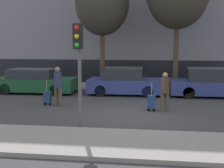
{
  "coord_description": "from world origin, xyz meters",
  "views": [
    {
      "loc": [
        1.0,
        -12.06,
        2.88
      ],
      "look_at": [
        -0.89,
        1.8,
        0.95
      ],
      "focal_mm": 50.0,
      "sensor_mm": 36.0,
      "label": 1
    }
  ],
  "objects_px": {
    "parked_car_0": "(35,82)",
    "trolley_right": "(152,102)",
    "pedestrian_left": "(58,84)",
    "parked_car_2": "(215,84)",
    "traffic_light": "(79,55)",
    "parked_car_1": "(125,82)",
    "bare_tree_down_street": "(102,3)",
    "trolley_left": "(47,97)",
    "pedestrian_right": "(165,89)"
  },
  "relations": [
    {
      "from": "parked_car_2",
      "to": "traffic_light",
      "type": "relative_size",
      "value": 1.37
    },
    {
      "from": "parked_car_2",
      "to": "bare_tree_down_street",
      "type": "relative_size",
      "value": 0.67
    },
    {
      "from": "pedestrian_right",
      "to": "trolley_right",
      "type": "height_order",
      "value": "pedestrian_right"
    },
    {
      "from": "pedestrian_left",
      "to": "traffic_light",
      "type": "xyz_separation_m",
      "value": [
        1.84,
        -3.53,
        1.45
      ]
    },
    {
      "from": "trolley_left",
      "to": "parked_car_2",
      "type": "bearing_deg",
      "value": 22.44
    },
    {
      "from": "parked_car_0",
      "to": "parked_car_1",
      "type": "xyz_separation_m",
      "value": [
        5.02,
        0.19,
        0.04
      ]
    },
    {
      "from": "trolley_left",
      "to": "trolley_right",
      "type": "relative_size",
      "value": 0.97
    },
    {
      "from": "parked_car_0",
      "to": "pedestrian_right",
      "type": "xyz_separation_m",
      "value": [
        7.06,
        -3.68,
        0.27
      ]
    },
    {
      "from": "parked_car_0",
      "to": "trolley_right",
      "type": "relative_size",
      "value": 3.73
    },
    {
      "from": "pedestrian_left",
      "to": "pedestrian_right",
      "type": "distance_m",
      "value": 4.7
    },
    {
      "from": "parked_car_1",
      "to": "bare_tree_down_street",
      "type": "relative_size",
      "value": 0.57
    },
    {
      "from": "parked_car_2",
      "to": "trolley_right",
      "type": "bearing_deg",
      "value": -130.04
    },
    {
      "from": "parked_car_2",
      "to": "trolley_left",
      "type": "xyz_separation_m",
      "value": [
        -7.91,
        -3.27,
        -0.31
      ]
    },
    {
      "from": "pedestrian_left",
      "to": "trolley_right",
      "type": "xyz_separation_m",
      "value": [
        4.14,
        -0.46,
        -0.61
      ]
    },
    {
      "from": "parked_car_0",
      "to": "trolley_right",
      "type": "distance_m",
      "value": 7.54
    },
    {
      "from": "traffic_light",
      "to": "bare_tree_down_street",
      "type": "relative_size",
      "value": 0.49
    },
    {
      "from": "trolley_left",
      "to": "trolley_right",
      "type": "height_order",
      "value": "trolley_right"
    },
    {
      "from": "pedestrian_left",
      "to": "pedestrian_right",
      "type": "bearing_deg",
      "value": 7.82
    },
    {
      "from": "pedestrian_right",
      "to": "trolley_right",
      "type": "distance_m",
      "value": 0.76
    },
    {
      "from": "parked_car_0",
      "to": "traffic_light",
      "type": "distance_m",
      "value": 8.24
    },
    {
      "from": "traffic_light",
      "to": "trolley_right",
      "type": "bearing_deg",
      "value": 53.11
    },
    {
      "from": "pedestrian_right",
      "to": "traffic_light",
      "type": "relative_size",
      "value": 0.47
    },
    {
      "from": "parked_car_1",
      "to": "bare_tree_down_street",
      "type": "xyz_separation_m",
      "value": [
        -1.53,
        1.86,
        4.46
      ]
    },
    {
      "from": "bare_tree_down_street",
      "to": "pedestrian_right",
      "type": "bearing_deg",
      "value": -58.11
    },
    {
      "from": "traffic_light",
      "to": "bare_tree_down_street",
      "type": "xyz_separation_m",
      "value": [
        -0.72,
        8.9,
        2.68
      ]
    },
    {
      "from": "parked_car_2",
      "to": "pedestrian_left",
      "type": "relative_size",
      "value": 2.68
    },
    {
      "from": "pedestrian_left",
      "to": "traffic_light",
      "type": "distance_m",
      "value": 4.24
    },
    {
      "from": "parked_car_1",
      "to": "trolley_left",
      "type": "relative_size",
      "value": 3.38
    },
    {
      "from": "trolley_right",
      "to": "traffic_light",
      "type": "distance_m",
      "value": 4.36
    },
    {
      "from": "parked_car_2",
      "to": "pedestrian_right",
      "type": "bearing_deg",
      "value": -125.65
    },
    {
      "from": "bare_tree_down_street",
      "to": "pedestrian_left",
      "type": "bearing_deg",
      "value": -101.7
    },
    {
      "from": "pedestrian_left",
      "to": "traffic_light",
      "type": "relative_size",
      "value": 0.51
    },
    {
      "from": "trolley_right",
      "to": "pedestrian_left",
      "type": "bearing_deg",
      "value": 173.63
    },
    {
      "from": "parked_car_0",
      "to": "bare_tree_down_street",
      "type": "distance_m",
      "value": 6.05
    },
    {
      "from": "parked_car_2",
      "to": "bare_tree_down_street",
      "type": "bearing_deg",
      "value": 162.38
    },
    {
      "from": "pedestrian_left",
      "to": "trolley_right",
      "type": "distance_m",
      "value": 4.21
    },
    {
      "from": "parked_car_1",
      "to": "pedestrian_left",
      "type": "distance_m",
      "value": 4.4
    },
    {
      "from": "parked_car_2",
      "to": "pedestrian_left",
      "type": "bearing_deg",
      "value": -155.35
    },
    {
      "from": "parked_car_1",
      "to": "parked_car_2",
      "type": "relative_size",
      "value": 0.85
    },
    {
      "from": "pedestrian_left",
      "to": "bare_tree_down_street",
      "type": "height_order",
      "value": "bare_tree_down_street"
    },
    {
      "from": "parked_car_0",
      "to": "trolley_left",
      "type": "bearing_deg",
      "value": -60.06
    },
    {
      "from": "pedestrian_right",
      "to": "traffic_light",
      "type": "xyz_separation_m",
      "value": [
        -2.85,
        -3.17,
        1.54
      ]
    },
    {
      "from": "trolley_left",
      "to": "pedestrian_right",
      "type": "bearing_deg",
      "value": -5.28
    },
    {
      "from": "pedestrian_left",
      "to": "parked_car_2",
      "type": "bearing_deg",
      "value": 36.94
    },
    {
      "from": "parked_car_0",
      "to": "trolley_left",
      "type": "height_order",
      "value": "parked_car_0"
    },
    {
      "from": "trolley_left",
      "to": "traffic_light",
      "type": "xyz_separation_m",
      "value": [
        2.37,
        -3.65,
        2.08
      ]
    },
    {
      "from": "parked_car_0",
      "to": "pedestrian_left",
      "type": "bearing_deg",
      "value": -54.32
    },
    {
      "from": "pedestrian_left",
      "to": "bare_tree_down_street",
      "type": "xyz_separation_m",
      "value": [
        1.11,
        5.37,
        4.14
      ]
    },
    {
      "from": "traffic_light",
      "to": "trolley_left",
      "type": "bearing_deg",
      "value": 123.03
    },
    {
      "from": "parked_car_1",
      "to": "bare_tree_down_street",
      "type": "bearing_deg",
      "value": 129.34
    }
  ]
}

